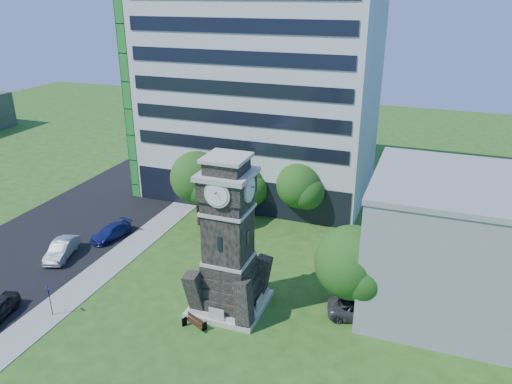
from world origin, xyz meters
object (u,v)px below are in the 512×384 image
at_px(car_street_north, 111,232).
at_px(park_bench, 195,322).
at_px(clock_tower, 228,246).
at_px(car_east_lot, 361,309).
at_px(street_sign, 50,298).
at_px(car_street_mid, 62,249).

relative_size(car_street_north, park_bench, 2.62).
relative_size(clock_tower, car_street_north, 2.71).
height_order(car_east_lot, street_sign, street_sign).
bearing_deg(park_bench, car_street_mid, -174.21).
distance_m(clock_tower, car_street_north, 17.38).
height_order(car_east_lot, park_bench, car_east_lot).
bearing_deg(park_bench, car_street_north, 168.57).
distance_m(car_street_north, park_bench, 17.18).
xyz_separation_m(car_street_mid, car_street_north, (1.97, 4.71, -0.11)).
xyz_separation_m(park_bench, street_sign, (-10.72, -2.43, 1.10)).
bearing_deg(street_sign, car_street_north, 129.80).
xyz_separation_m(car_street_mid, park_bench, (16.10, -5.06, -0.30)).
distance_m(car_east_lot, street_sign, 23.19).
distance_m(clock_tower, street_sign, 13.87).
bearing_deg(car_street_mid, park_bench, -34.14).
distance_m(car_street_mid, car_street_north, 5.11).
bearing_deg(car_street_mid, car_street_north, 50.62).
bearing_deg(car_east_lot, clock_tower, 89.94).
bearing_deg(car_east_lot, park_bench, 103.96).
height_order(clock_tower, car_street_mid, clock_tower).
bearing_deg(park_bench, car_east_lot, 49.23).
bearing_deg(car_east_lot, car_street_north, 68.14).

